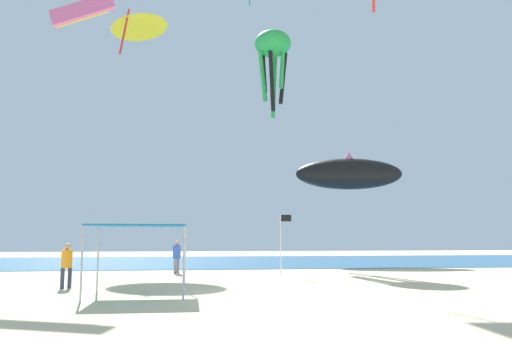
# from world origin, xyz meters

# --- Properties ---
(ground) EXTENTS (110.00, 110.00, 0.10)m
(ground) POSITION_xyz_m (0.00, 0.00, -0.05)
(ground) COLOR beige
(ocean_strip) EXTENTS (110.00, 21.57, 0.03)m
(ocean_strip) POSITION_xyz_m (0.00, 25.05, 0.01)
(ocean_strip) COLOR #28608C
(ocean_strip) RESTS_ON ground
(canopy_tent) EXTENTS (3.40, 3.03, 2.54)m
(canopy_tent) POSITION_xyz_m (-4.65, 0.36, 2.42)
(canopy_tent) COLOR #B2B2B7
(canopy_tent) RESTS_ON ground
(person_near_tent) EXTENTS (0.45, 0.48, 1.91)m
(person_near_tent) POSITION_xyz_m (-3.55, 11.20, 1.12)
(person_near_tent) COLOR slate
(person_near_tent) RESTS_ON ground
(person_leftmost) EXTENTS (0.44, 0.44, 1.84)m
(person_leftmost) POSITION_xyz_m (-7.82, 3.39, 1.08)
(person_leftmost) COLOR #33384C
(person_leftmost) RESTS_ON ground
(banner_flag) EXTENTS (0.61, 0.06, 3.26)m
(banner_flag) POSITION_xyz_m (2.00, 7.91, 1.99)
(banner_flag) COLOR silver
(banner_flag) RESTS_ON ground
(kite_delta_yellow) EXTENTS (6.64, 6.60, 4.39)m
(kite_delta_yellow) POSITION_xyz_m (-7.54, 24.74, 20.57)
(kite_delta_yellow) COLOR yellow
(kite_parafoil_pink) EXTENTS (3.93, 0.79, 2.40)m
(kite_parafoil_pink) POSITION_xyz_m (-9.31, 11.09, 15.41)
(kite_parafoil_pink) COLOR pink
(kite_inflatable_black) EXTENTS (8.85, 4.13, 3.51)m
(kite_inflatable_black) POSITION_xyz_m (9.75, 20.56, 7.13)
(kite_inflatable_black) COLOR black
(kite_octopus_green) EXTENTS (4.37, 4.37, 7.31)m
(kite_octopus_green) POSITION_xyz_m (3.93, 22.54, 18.06)
(kite_octopus_green) COLOR green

